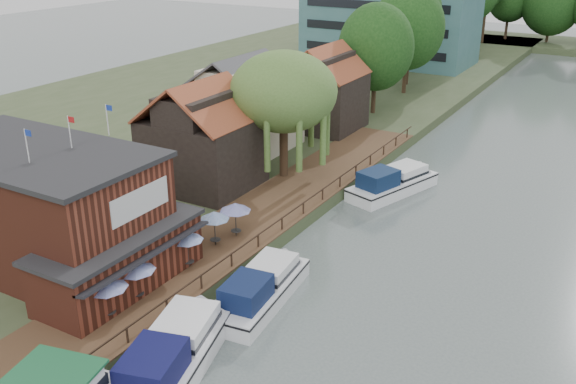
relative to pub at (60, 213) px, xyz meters
The scene contains 24 objects.
ground 14.79m from the pub, ahead, with size 260.00×260.00×0.00m, color #4E5A5A.
land_bank 39.61m from the pub, 113.96° to the left, with size 50.00×140.00×1.00m, color #384728.
quay_deck 13.04m from the pub, 61.39° to the left, with size 6.00×50.00×0.10m, color #47301E.
quay_rail 14.76m from the pub, 52.89° to the left, with size 0.20×49.00×1.00m, color black, non-canonical shape.
pub is the anchor object (origin of this frame).
hotel_block 71.49m from the pub, 96.43° to the left, with size 25.40×12.40×12.30m, color #38666B, non-canonical shape.
cottage_a 15.05m from the pub, 93.81° to the left, with size 8.60×7.60×8.50m, color black, non-canonical shape.
cottage_b 25.33m from the pub, 99.09° to the left, with size 9.60×8.60×8.50m, color beige, non-canonical shape.
cottage_c 34.01m from the pub, 90.00° to the left, with size 7.60×7.60×8.50m, color black, non-canonical shape.
willow 20.36m from the pub, 80.07° to the left, with size 8.60×8.60×10.43m, color #476B2D, non-canonical shape.
umbrella_0 7.33m from the pub, 24.13° to the right, with size 2.27×2.27×2.38m, color navy, non-canonical shape.
umbrella_1 6.82m from the pub, ahead, with size 2.24×2.24×2.38m, color navy, non-canonical shape.
umbrella_2 7.79m from the pub, 29.13° to the left, with size 2.00×2.00×2.38m, color #1C3D9C, non-canonical shape.
umbrella_3 9.48m from the pub, 48.02° to the left, with size 1.97×1.97×2.38m, color #1C4E9D, non-canonical shape.
umbrella_4 11.07m from the pub, 52.78° to the left, with size 2.10×2.10×2.38m, color navy, non-canonical shape.
cruiser_0 12.25m from the pub, 17.85° to the right, with size 3.45×10.66×2.61m, color white, non-canonical shape.
cruiser_1 12.62m from the pub, 19.16° to the left, with size 3.12×9.65×2.33m, color silver, non-canonical shape.
cruiser_2 26.47m from the pub, 63.17° to the left, with size 3.20×9.91×2.40m, color white, non-canonical shape.
bank_tree_0 42.24m from the pub, 87.30° to the left, with size 8.21×8.21×11.99m, color #143811, non-canonical shape.
bank_tree_1 52.79m from the pub, 88.25° to the left, with size 8.82×8.82×13.04m, color #143811, non-canonical shape.
bank_tree_2 57.44m from the pub, 89.81° to the left, with size 7.58×7.58×13.95m, color #143811, non-canonical shape.
bank_tree_3 80.15m from the pub, 91.75° to the left, with size 8.47×8.47×12.46m, color #143811, non-canonical shape.
bank_tree_4 86.97m from the pub, 89.93° to the left, with size 7.96×7.96×13.99m, color #143811, non-canonical shape.
bank_tree_5 95.50m from the pub, 89.89° to the left, with size 6.04×6.04×12.98m, color #143811, non-canonical shape.
Camera 1 is at (15.03, -23.96, 20.25)m, focal length 40.00 mm.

